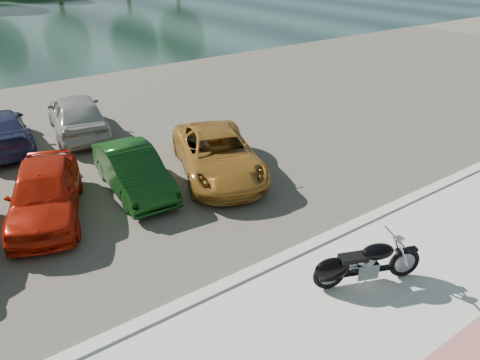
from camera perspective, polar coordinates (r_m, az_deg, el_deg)
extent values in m
plane|color=#595447|center=(9.38, 12.85, -15.95)|extent=(200.00, 200.00, 0.00)
cube|color=#B7B3AC|center=(8.94, 17.84, -18.94)|extent=(60.00, 6.00, 0.10)
cube|color=#B7B3AC|center=(10.40, 4.68, -9.85)|extent=(60.00, 0.30, 0.14)
cube|color=#474239|center=(17.37, -14.84, 4.95)|extent=(60.00, 18.00, 0.04)
torus|color=black|center=(10.28, 19.38, -9.46)|extent=(0.67, 0.37, 0.68)
torus|color=black|center=(9.57, 10.81, -11.24)|extent=(0.67, 0.37, 0.68)
cylinder|color=#B2B2B7|center=(10.28, 19.38, -9.46)|extent=(0.45, 0.23, 0.46)
cylinder|color=#B2B2B7|center=(9.57, 10.81, -11.24)|extent=(0.45, 0.23, 0.46)
cylinder|color=silver|center=(9.97, 19.25, -8.52)|extent=(0.32, 0.17, 0.63)
cylinder|color=silver|center=(10.11, 18.67, -7.90)|extent=(0.32, 0.17, 0.63)
cylinder|color=silver|center=(9.74, 18.34, -6.55)|extent=(0.32, 0.71, 0.04)
sphere|color=silver|center=(9.83, 18.77, -6.85)|extent=(0.21, 0.21, 0.16)
sphere|color=silver|center=(9.87, 19.12, -6.78)|extent=(0.14, 0.14, 0.11)
cube|color=black|center=(10.11, 19.65, -8.04)|extent=(0.47, 0.30, 0.06)
cube|color=black|center=(9.94, 15.22, -10.62)|extent=(1.15, 0.55, 0.08)
cube|color=silver|center=(9.87, 15.00, -10.36)|extent=(0.54, 0.47, 0.34)
cylinder|color=silver|center=(9.80, 15.67, -9.31)|extent=(0.29, 0.26, 0.27)
cylinder|color=silver|center=(9.71, 14.62, -9.52)|extent=(0.29, 0.26, 0.27)
ellipsoid|color=black|center=(9.76, 16.47, -8.37)|extent=(0.77, 0.59, 0.32)
cube|color=black|center=(9.57, 13.61, -9.21)|extent=(0.62, 0.47, 0.10)
ellipsoid|color=black|center=(9.52, 11.15, -10.62)|extent=(0.80, 0.59, 0.50)
cube|color=black|center=(9.54, 10.83, -11.00)|extent=(0.44, 0.32, 0.30)
cylinder|color=silver|center=(9.94, 12.93, -10.74)|extent=(1.05, 0.50, 0.09)
cylinder|color=silver|center=(9.89, 12.98, -10.37)|extent=(1.05, 0.50, 0.09)
cylinder|color=#B2B2B7|center=(9.84, 14.80, -12.09)|extent=(0.08, 0.14, 0.22)
imported|color=red|center=(12.63, -22.75, -1.35)|extent=(2.94, 4.40, 1.39)
imported|color=#0F3710|center=(13.25, -12.89, 1.14)|extent=(1.62, 3.83, 1.23)
imported|color=#AD7328|center=(13.86, -2.74, 3.17)|extent=(3.64, 5.12, 1.30)
imported|color=#AAA8A5|center=(17.87, -19.29, 7.58)|extent=(2.50, 4.62, 1.49)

